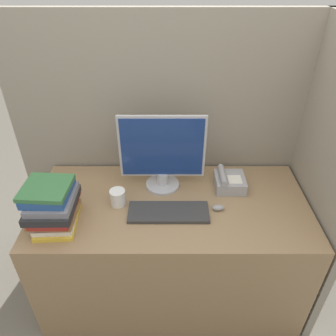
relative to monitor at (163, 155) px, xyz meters
name	(u,v)px	position (x,y,z in m)	size (l,w,h in m)	color
ground_plane	(172,336)	(0.05, -0.53, -0.97)	(12.00, 12.00, 0.00)	#666056
cubicle_panel_rear	(172,150)	(0.05, 0.25, -0.12)	(1.96, 0.04, 1.71)	gray
cubicle_panel_right	(319,186)	(0.87, -0.13, -0.12)	(0.04, 0.80, 1.71)	gray
desk	(172,248)	(0.05, -0.16, -0.60)	(1.56, 0.74, 0.75)	#937551
monitor	(163,155)	(0.00, 0.00, 0.00)	(0.49, 0.20, 0.47)	#B7B7BC
keyboard	(170,212)	(0.04, -0.25, -0.21)	(0.44, 0.16, 0.02)	#333333
mouse	(219,208)	(0.31, -0.22, -0.21)	(0.07, 0.04, 0.03)	gray
coffee_cup	(119,197)	(-0.25, -0.17, -0.17)	(0.09, 0.09, 0.10)	white
book_stack	(54,204)	(-0.56, -0.31, -0.10)	(0.25, 0.30, 0.24)	gold
desk_telephone	(230,182)	(0.40, -0.02, -0.18)	(0.18, 0.18, 0.11)	#99999E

